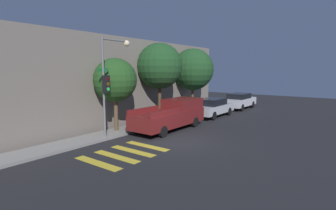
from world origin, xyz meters
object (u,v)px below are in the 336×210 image
object	(u,v)px
traffic_light_pole	(110,74)
tree_midblock	(160,66)
pickup_truck	(172,114)
sedan_middle	(239,101)
tree_near_corner	(115,80)
tree_far_end	(193,69)
sedan_near_corner	(213,107)

from	to	relation	value
traffic_light_pole	tree_midblock	bearing A→B (deg)	9.04
pickup_truck	traffic_light_pole	bearing A→B (deg)	161.98
sedan_middle	tree_near_corner	bearing A→B (deg)	171.45
tree_midblock	pickup_truck	bearing A→B (deg)	-123.55
sedan_middle	tree_far_end	xyz separation A→B (m)	(-5.31, 2.12, 3.03)
tree_near_corner	tree_far_end	bearing A→B (deg)	0.00
traffic_light_pole	sedan_middle	size ratio (longest dim) A/B	1.21
tree_near_corner	sedan_near_corner	bearing A→B (deg)	-14.00
pickup_truck	tree_midblock	world-z (taller)	tree_midblock
pickup_truck	tree_midblock	xyz separation A→B (m)	(1.40, 2.12, 3.12)
sedan_middle	tree_near_corner	world-z (taller)	tree_near_corner
pickup_truck	tree_near_corner	xyz separation A→B (m)	(-2.82, 2.12, 2.24)
tree_midblock	tree_far_end	xyz separation A→B (m)	(4.54, 0.00, -0.23)
pickup_truck	tree_midblock	distance (m)	4.02
traffic_light_pole	sedan_near_corner	world-z (taller)	traffic_light_pole
sedan_middle	tree_midblock	distance (m)	10.59
traffic_light_pole	sedan_near_corner	bearing A→B (deg)	-7.56
tree_near_corner	tree_far_end	distance (m)	8.78
traffic_light_pole	tree_near_corner	bearing A→B (deg)	37.81
sedan_near_corner	tree_midblock	xyz separation A→B (m)	(-4.27, 2.12, 3.28)
traffic_light_pole	pickup_truck	xyz separation A→B (m)	(3.91, -1.27, -2.61)
sedan_near_corner	tree_near_corner	size ratio (longest dim) A/B	1.00
tree_near_corner	tree_midblock	distance (m)	4.31
traffic_light_pole	sedan_middle	bearing A→B (deg)	-4.79
sedan_middle	tree_far_end	bearing A→B (deg)	158.28
pickup_truck	sedan_middle	xyz separation A→B (m)	(11.25, 0.00, -0.14)
tree_midblock	tree_far_end	distance (m)	4.54
pickup_truck	tree_far_end	bearing A→B (deg)	19.60
traffic_light_pole	tree_far_end	bearing A→B (deg)	4.90
sedan_near_corner	sedan_middle	size ratio (longest dim) A/B	0.98
tree_near_corner	tree_far_end	size ratio (longest dim) A/B	0.80
pickup_truck	tree_midblock	size ratio (longest dim) A/B	0.98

